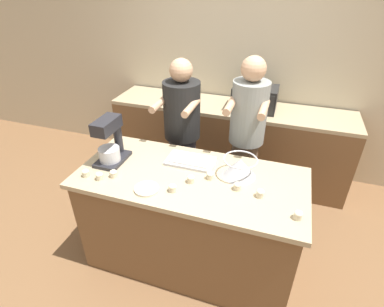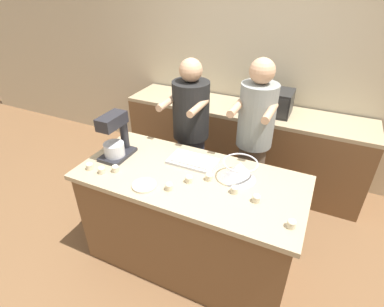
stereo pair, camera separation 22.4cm
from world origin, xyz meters
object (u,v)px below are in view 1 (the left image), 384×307
microwave_oven (255,98)px  baking_tray (190,161)px  cupcake_0 (191,179)px  stand_mixer (110,143)px  person_left (182,137)px  cupcake_8 (113,174)px  cupcake_3 (260,193)px  cupcake_1 (237,186)px  small_plate (147,189)px  cupcake_6 (298,215)px  cupcake_2 (99,176)px  cupcake_4 (210,175)px  cupcake_5 (86,173)px  mixing_bowl (240,167)px  person_right (246,143)px  cupcake_7 (172,188)px

microwave_oven → baking_tray: bearing=-104.6°
cupcake_0 → stand_mixer: bearing=173.9°
person_left → cupcake_8: 0.93m
stand_mixer → cupcake_3: stand_mixer is taller
person_left → cupcake_1: size_ratio=26.80×
person_left → cupcake_0: size_ratio=26.80×
small_plate → cupcake_6: 1.04m
stand_mixer → cupcake_0: size_ratio=6.33×
cupcake_0 → cupcake_6: same height
cupcake_2 → cupcake_4: bearing=19.1°
baking_tray → microwave_oven: bearing=75.4°
cupcake_5 → microwave_oven: bearing=58.9°
cupcake_1 → microwave_oven: bearing=94.2°
cupcake_1 → mixing_bowl: bearing=96.6°
small_plate → mixing_bowl: bearing=32.8°
cupcake_0 → cupcake_6: bearing=-10.9°
person_left → cupcake_6: (1.12, -0.92, 0.10)m
small_plate → cupcake_6: (1.04, 0.04, 0.02)m
cupcake_2 → small_plate: bearing=-0.4°
cupcake_1 → cupcake_2: same height
baking_tray → cupcake_0: cupcake_0 is taller
person_left → baking_tray: size_ratio=4.13×
cupcake_2 → cupcake_5: same height
cupcake_5 → cupcake_8: same height
cupcake_5 → cupcake_6: size_ratio=1.00×
microwave_oven → cupcake_4: 1.44m
stand_mixer → small_plate: stand_mixer is taller
cupcake_2 → cupcake_0: bearing=15.5°
stand_mixer → mixing_bowl: (1.04, 0.12, -0.09)m
microwave_oven → cupcake_5: bearing=-121.1°
baking_tray → small_plate: (-0.18, -0.44, -0.01)m
cupcake_4 → cupcake_5: size_ratio=1.00×
mixing_bowl → cupcake_4: bearing=-151.4°
person_left → cupcake_2: bearing=-108.0°
small_plate → cupcake_1: (0.62, 0.21, 0.02)m
baking_tray → small_plate: size_ratio=2.21×
cupcake_1 → cupcake_2: size_ratio=1.00×
mixing_bowl → person_left: bearing=139.7°
cupcake_2 → cupcake_3: 1.19m
cupcake_2 → cupcake_4: same height
person_right → stand_mixer: person_right is taller
cupcake_3 → cupcake_6: same height
stand_mixer → cupcake_8: 0.27m
small_plate → cupcake_8: (-0.31, 0.06, 0.02)m
cupcake_7 → mixing_bowl: bearing=39.4°
cupcake_0 → cupcake_4: size_ratio=1.00×
microwave_oven → cupcake_0: microwave_oven is taller
cupcake_1 → cupcake_5: (-1.13, -0.21, 0.00)m
person_right → cupcake_5: person_right is taller
cupcake_0 → cupcake_2: size_ratio=1.00×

